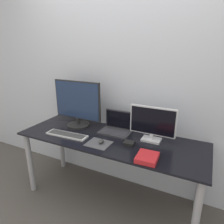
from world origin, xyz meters
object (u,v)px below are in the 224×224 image
Objects in this scene: laptop at (116,127)px; keyboard at (67,135)px; power_brick at (129,143)px; monitor_right at (152,123)px; monitor_left at (77,104)px; book at (147,157)px; mouse at (101,142)px.

keyboard is (-0.41, -0.32, -0.05)m from laptop.
laptop is at bearing 136.55° from power_brick.
laptop is (-0.39, 0.04, -0.12)m from monitor_right.
monitor_left is 0.50m from laptop.
power_brick is (0.23, -0.22, -0.04)m from laptop.
monitor_left is 1.01m from book.
monitor_left is at bearing -174.88° from laptop.
mouse is at bearing -158.44° from power_brick.
mouse is at bearing -31.31° from monitor_left.
mouse is (-0.01, -0.32, -0.03)m from laptop.
power_brick is at bearing -14.52° from monitor_left.
monitor_right reaches higher than mouse.
mouse is 0.77× the size of power_brick.
book is at bearing -20.93° from monitor_left.
monitor_left is 1.79× the size of laptop.
mouse is 0.47m from book.
monitor_right is 0.98× the size of keyboard.
monitor_left is 1.28× the size of keyboard.
laptop is at bearing 88.51° from mouse.
monitor_right is 0.39m from book.
monitor_left is at bearing 100.43° from keyboard.
book is at bearing -37.41° from power_brick.
mouse reaches higher than book.
mouse reaches higher than power_brick.
book is (0.46, -0.08, -0.00)m from mouse.
laptop reaches higher than keyboard.
laptop is at bearing 139.37° from book.
monitor_left is 0.86m from monitor_right.
power_brick is (0.24, 0.10, -0.01)m from mouse.
keyboard is at bearing -161.12° from monitor_right.
keyboard is at bearing -79.57° from monitor_left.
book reaches higher than power_brick.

